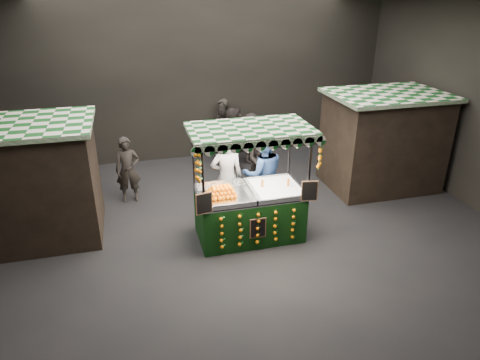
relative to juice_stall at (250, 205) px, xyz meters
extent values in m
plane|color=black|center=(-0.19, 0.26, -0.79)|extent=(12.00, 12.00, 0.00)
cube|color=black|center=(-0.19, 5.26, 1.71)|extent=(12.00, 0.10, 5.00)
cube|color=black|center=(-0.19, -4.74, 1.71)|extent=(12.00, 0.10, 5.00)
cube|color=black|center=(-4.59, 1.26, 0.46)|extent=(2.80, 2.00, 2.50)
cube|color=#114E19|center=(-4.59, 1.26, 1.76)|extent=(3.00, 2.20, 0.10)
cube|color=black|center=(4.21, 1.76, 0.46)|extent=(2.80, 2.00, 2.50)
cube|color=#114E19|center=(4.21, 1.76, 1.76)|extent=(3.00, 2.20, 0.10)
cube|color=black|center=(-0.01, 0.04, -0.28)|extent=(2.24, 1.22, 1.02)
cube|color=silver|center=(-0.01, 0.04, 0.25)|extent=(2.24, 1.22, 0.04)
cylinder|color=black|center=(-1.10, -0.54, 0.44)|extent=(0.05, 0.05, 2.45)
cylinder|color=black|center=(1.08, -0.54, 0.44)|extent=(0.05, 0.05, 2.45)
cylinder|color=black|center=(-1.10, 0.62, 0.44)|extent=(0.05, 0.05, 2.45)
cylinder|color=black|center=(1.08, 0.62, 0.44)|extent=(0.05, 0.05, 2.45)
cube|color=#114E19|center=(-0.01, 0.04, 1.70)|extent=(2.50, 1.48, 0.08)
cube|color=silver|center=(0.60, 0.04, 0.32)|extent=(1.00, 1.10, 0.08)
cube|color=black|center=(-1.11, -0.60, 0.49)|extent=(0.34, 0.10, 0.45)
cube|color=black|center=(1.09, -0.60, 0.49)|extent=(0.34, 0.10, 0.45)
cube|color=black|center=(-0.01, -0.61, -0.22)|extent=(0.35, 0.03, 0.45)
imported|color=gray|center=(-0.29, 1.01, 0.25)|extent=(0.80, 0.57, 2.06)
imported|color=navy|center=(0.59, 0.99, 0.25)|extent=(1.06, 0.86, 2.07)
imported|color=#282320|center=(-2.52, 2.51, 0.07)|extent=(0.63, 0.42, 1.72)
imported|color=black|center=(1.03, 2.61, -0.01)|extent=(0.85, 0.72, 1.54)
imported|color=black|center=(0.38, 4.42, 0.12)|extent=(1.07, 0.47, 1.81)
imported|color=black|center=(1.23, 4.27, 0.01)|extent=(1.15, 1.14, 1.59)
imported|color=#2D2925|center=(-4.69, 3.18, 0.11)|extent=(0.99, 0.77, 1.79)
imported|color=#2A2422|center=(0.66, 4.11, 0.14)|extent=(0.74, 1.77, 1.85)
imported|color=#2C2824|center=(0.48, 4.86, 0.18)|extent=(0.78, 0.85, 1.94)
camera|label=1|loc=(-2.32, -7.95, 4.34)|focal=32.23mm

